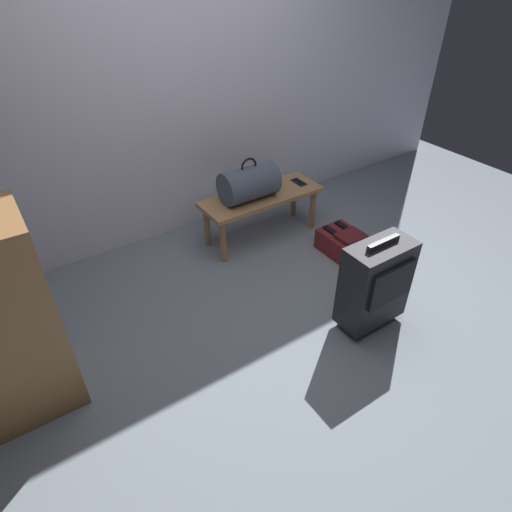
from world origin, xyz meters
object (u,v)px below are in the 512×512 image
(bench, at_px, (261,201))
(suitcase_upright_charcoal, at_px, (376,283))
(backpack_maroon, at_px, (344,243))
(cell_phone, at_px, (299,182))
(duffel_bag_slate, at_px, (249,183))

(bench, height_order, suitcase_upright_charcoal, suitcase_upright_charcoal)
(suitcase_upright_charcoal, distance_m, backpack_maroon, 0.82)
(bench, relative_size, suitcase_upright_charcoal, 1.55)
(cell_phone, distance_m, backpack_maroon, 0.64)
(duffel_bag_slate, bearing_deg, suitcase_upright_charcoal, -84.50)
(cell_phone, bearing_deg, backpack_maroon, -87.07)
(bench, bearing_deg, cell_phone, 0.16)
(backpack_maroon, bearing_deg, cell_phone, 92.93)
(duffel_bag_slate, height_order, cell_phone, duffel_bag_slate)
(cell_phone, bearing_deg, bench, -179.84)
(bench, distance_m, backpack_maroon, 0.74)
(bench, relative_size, cell_phone, 6.94)
(duffel_bag_slate, xyz_separation_m, backpack_maroon, (0.52, -0.57, -0.43))
(bench, height_order, backpack_maroon, bench)
(duffel_bag_slate, distance_m, backpack_maroon, 0.88)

